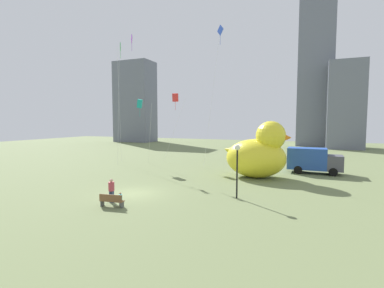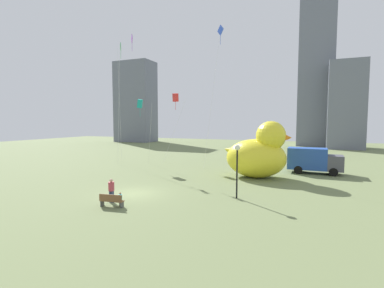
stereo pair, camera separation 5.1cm
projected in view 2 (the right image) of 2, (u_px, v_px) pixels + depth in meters
ground_plane at (133, 194)px, 22.97m from camera, size 140.00×140.00×0.00m
park_bench at (111, 200)px, 19.31m from camera, size 1.73×0.68×0.90m
person_adult at (111, 189)px, 20.41m from camera, size 0.42×0.42×1.73m
person_child at (120, 199)px, 19.48m from camera, size 0.24×0.24×0.98m
giant_inflatable_duck at (258, 154)px, 29.38m from camera, size 7.11×4.57×5.90m
lamppost at (237, 158)px, 21.34m from camera, size 0.43×0.43×4.11m
box_truck at (313, 161)px, 31.89m from camera, size 5.77×2.45×2.85m
city_skyline at (256, 88)px, 71.04m from camera, size 63.06×13.70×38.42m
kite_red at (175, 98)px, 38.68m from camera, size 2.85×2.77×9.73m
kite_green at (121, 54)px, 41.09m from camera, size 0.87×1.09×17.32m
kite_blue at (219, 39)px, 34.29m from camera, size 2.38×2.55×17.47m
kite_teal at (140, 104)px, 37.36m from camera, size 2.37×2.31×8.82m
kite_purple at (130, 47)px, 39.65m from camera, size 3.11×3.49×18.07m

